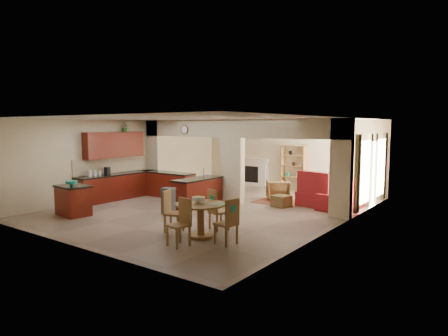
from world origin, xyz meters
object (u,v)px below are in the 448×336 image
Objects in this scene: kitchen_island at (73,200)px; dining_table at (201,215)px; armchair at (278,190)px; sofa at (347,195)px.

kitchen_island is 4.45m from dining_table.
armchair is (-0.82, 5.23, -0.17)m from dining_table.
dining_table is (4.43, 0.42, 0.08)m from kitchen_island.
kitchen_island reaches higher than armchair.
kitchen_island is 0.93× the size of dining_table.
kitchen_island is 0.42× the size of sofa.
dining_table is 5.75m from sofa.
sofa is at bearing 150.14° from armchair.
sofa is (5.95, 5.96, -0.06)m from kitchen_island.
armchair is at bearing 63.41° from kitchen_island.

